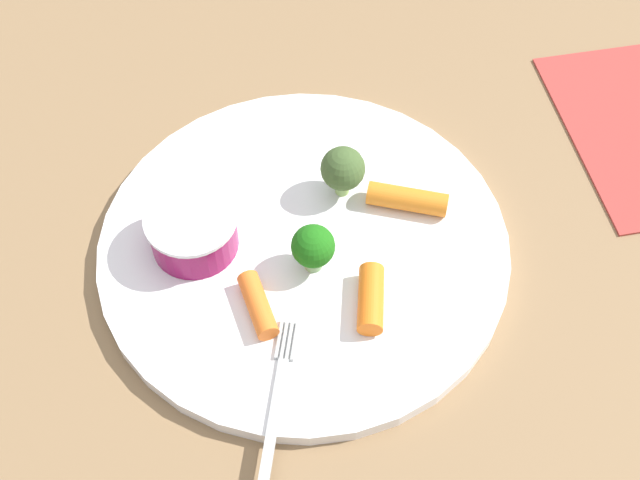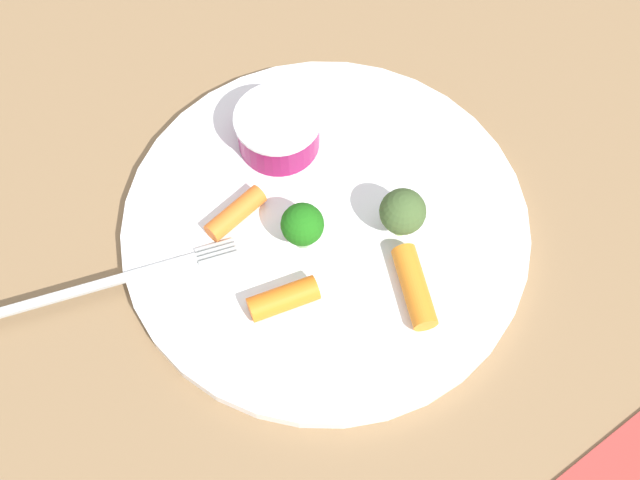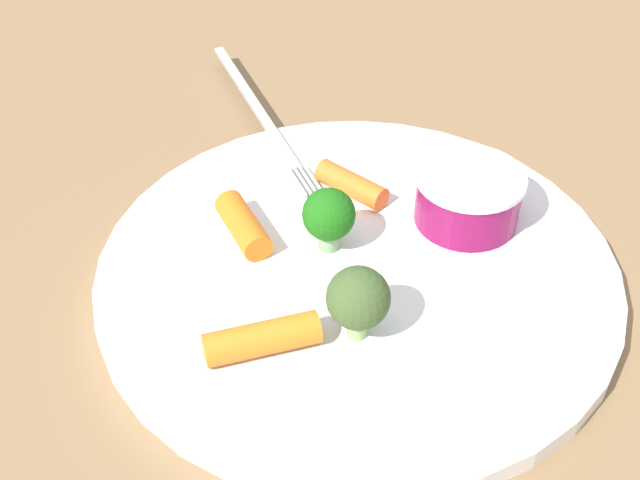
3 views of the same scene
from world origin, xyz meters
TOP-DOWN VIEW (x-y plane):
  - ground_plane at (0.00, 0.00)m, footprint 2.40×2.40m
  - plate at (0.00, 0.00)m, footprint 0.29×0.29m
  - sauce_cup at (-0.00, 0.08)m, footprint 0.06×0.06m
  - broccoli_floret_0 at (-0.02, -0.01)m, footprint 0.03×0.03m
  - broccoli_floret_1 at (0.04, -0.03)m, footprint 0.03×0.03m
  - carrot_stick_0 at (0.03, -0.07)m, footprint 0.03×0.06m
  - carrot_stick_1 at (-0.05, 0.03)m, footprint 0.05×0.03m
  - carrot_stick_2 at (-0.05, -0.04)m, footprint 0.05×0.02m
  - fork at (-0.16, 0.03)m, footprint 0.20×0.04m

SIDE VIEW (x-z plane):
  - ground_plane at x=0.00m, z-range 0.00..0.00m
  - plate at x=0.00m, z-range 0.00..0.01m
  - fork at x=-0.16m, z-range 0.01..0.01m
  - carrot_stick_1 at x=-0.05m, z-range 0.01..0.03m
  - carrot_stick_0 at x=0.03m, z-range 0.01..0.03m
  - carrot_stick_2 at x=-0.05m, z-range 0.01..0.03m
  - sauce_cup at x=0.00m, z-range 0.01..0.04m
  - broccoli_floret_0 at x=-0.02m, z-range 0.02..0.05m
  - broccoli_floret_1 at x=0.04m, z-range 0.02..0.06m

